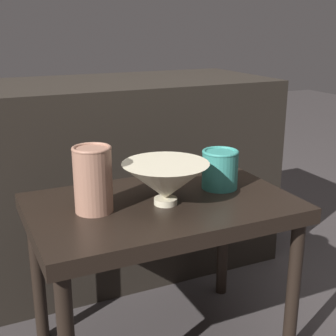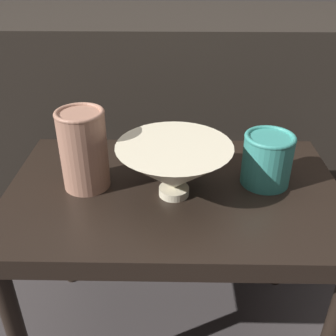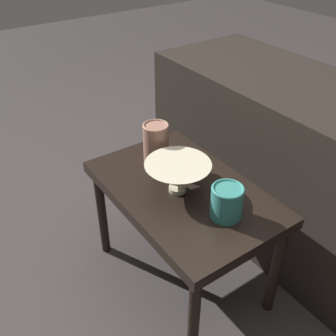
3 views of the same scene
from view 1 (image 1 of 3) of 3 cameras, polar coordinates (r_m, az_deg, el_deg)
The scene contains 5 objects.
table at distance 1.22m, azimuth -0.75°, elevation -6.41°, with size 0.67×0.43×0.45m.
couch_backdrop at distance 1.71m, azimuth -8.15°, elevation -1.15°, with size 1.23×0.50×0.69m.
bowl at distance 1.16m, azimuth -0.15°, elevation -1.58°, with size 0.22×0.22×0.11m.
vase_textured_left at distance 1.12m, azimuth -9.13°, elevation -1.27°, with size 0.09×0.09×0.16m.
vase_colorful_right at distance 1.28m, azimuth 6.35°, elevation -0.05°, with size 0.10×0.10×0.11m.
Camera 1 is at (-0.46, -1.02, 0.88)m, focal length 50.00 mm.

